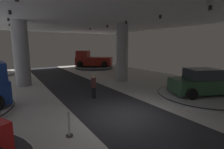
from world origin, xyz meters
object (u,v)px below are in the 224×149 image
Objects in this scene: column_left at (21,54)px; pickup_truck_deep_right at (92,60)px; display_platform_near_right at (202,96)px; display_platform_deep_right at (94,67)px; visitor_walking_near at (94,85)px; column_right at (122,53)px; display_car_near_right at (203,83)px.

column_left is 12.26m from pickup_truck_deep_right.
display_platform_near_right is 17.09m from display_platform_deep_right.
pickup_truck_deep_right reaches higher than display_platform_near_right.
visitor_walking_near reaches higher than display_platform_near_right.
visitor_walking_near is (-4.87, -3.63, -1.84)m from column_right.
display_platform_deep_right is at bearing 33.91° from column_left.
pickup_truck_deep_right reaches higher than display_car_near_right.
display_platform_deep_right is at bearing 88.75° from display_platform_near_right.
column_right is 7.92m from display_platform_near_right.
column_right reaches higher than display_platform_deep_right.
column_right is (8.42, -2.89, 0.00)m from column_left.
display_car_near_right reaches higher than display_platform_near_right.
visitor_walking_near is at bearing 149.16° from display_car_near_right.
display_platform_deep_right is (1.74, 9.73, -2.56)m from column_right.
visitor_walking_near is at bearing 149.19° from display_platform_near_right.
pickup_truck_deep_right is (0.13, 17.29, 1.13)m from display_platform_near_right.
column_right reaches higher than display_platform_near_right.
display_car_near_right reaches higher than display_platform_deep_right.
visitor_walking_near is at bearing -143.24° from column_right.
column_left reaches higher than visitor_walking_near.
column_right is 7.66m from display_car_near_right.
display_platform_near_right is 7.30m from visitor_walking_near.
visitor_walking_near reaches higher than display_platform_deep_right.
pickup_truck_deep_right is (0.16, 17.28, 0.26)m from display_car_near_right.
column_right reaches higher than visitor_walking_near.
column_left reaches higher than display_platform_near_right.
display_car_near_right is (-0.03, 0.01, 0.87)m from display_platform_near_right.
display_car_near_right is (1.34, -7.34, -1.74)m from column_right.
display_car_near_right is 0.80× the size of display_platform_deep_right.
display_platform_deep_right is at bearing 63.68° from visitor_walking_near.
display_platform_near_right is at bearing -79.43° from column_right.
pickup_truck_deep_right is (-0.24, 0.21, 1.09)m from display_platform_deep_right.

